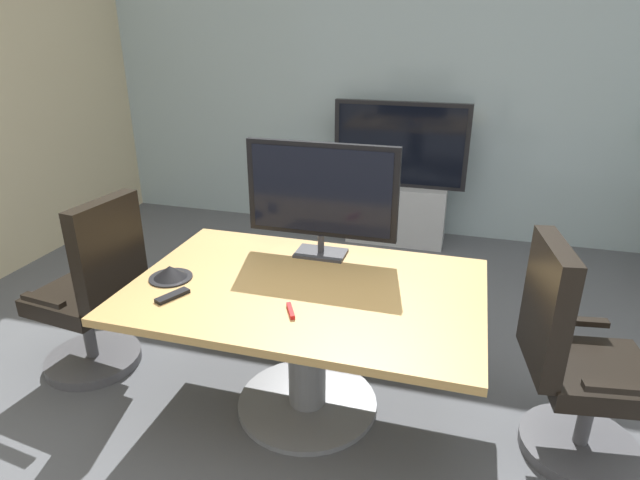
# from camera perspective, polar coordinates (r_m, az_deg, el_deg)

# --- Properties ---
(ground_plane) EXTENTS (7.14, 7.14, 0.00)m
(ground_plane) POSITION_cam_1_polar(r_m,az_deg,el_deg) (2.88, 0.29, -20.20)
(ground_plane) COLOR #515459
(wall_back_glass_partition) EXTENTS (6.14, 0.10, 2.98)m
(wall_back_glass_partition) POSITION_cam_1_polar(r_m,az_deg,el_deg) (5.12, 10.06, 17.05)
(wall_back_glass_partition) COLOR #9EB2B7
(wall_back_glass_partition) RESTS_ON ground
(conference_table) EXTENTS (1.73, 1.15, 0.73)m
(conference_table) POSITION_cam_1_polar(r_m,az_deg,el_deg) (2.74, -1.47, -8.72)
(conference_table) COLOR #B2894C
(conference_table) RESTS_ON ground
(office_chair_left) EXTENTS (0.62, 0.60, 1.09)m
(office_chair_left) POSITION_cam_1_polar(r_m,az_deg,el_deg) (3.34, -23.15, -6.10)
(office_chair_left) COLOR #4C4C51
(office_chair_left) RESTS_ON ground
(office_chair_right) EXTENTS (0.63, 0.61, 1.09)m
(office_chair_right) POSITION_cam_1_polar(r_m,az_deg,el_deg) (2.77, 25.73, -12.78)
(office_chair_right) COLOR #4C4C51
(office_chair_right) RESTS_ON ground
(tv_monitor) EXTENTS (0.84, 0.18, 0.64)m
(tv_monitor) POSITION_cam_1_polar(r_m,az_deg,el_deg) (2.87, 0.15, 5.06)
(tv_monitor) COLOR #333338
(tv_monitor) RESTS_ON conference_table
(wall_display_unit) EXTENTS (1.20, 0.36, 1.31)m
(wall_display_unit) POSITION_cam_1_polar(r_m,az_deg,el_deg) (4.99, 8.36, 4.69)
(wall_display_unit) COLOR #B7BABC
(wall_display_unit) RESTS_ON ground
(conference_phone) EXTENTS (0.22, 0.22, 0.07)m
(conference_phone) POSITION_cam_1_polar(r_m,az_deg,el_deg) (2.81, -15.87, -3.44)
(conference_phone) COLOR black
(conference_phone) RESTS_ON conference_table
(remote_control) EXTENTS (0.12, 0.18, 0.02)m
(remote_control) POSITION_cam_1_polar(r_m,az_deg,el_deg) (2.63, -15.64, -5.81)
(remote_control) COLOR black
(remote_control) RESTS_ON conference_table
(whiteboard_marker) EXTENTS (0.08, 0.12, 0.02)m
(whiteboard_marker) POSITION_cam_1_polar(r_m,az_deg,el_deg) (2.41, -3.19, -7.63)
(whiteboard_marker) COLOR red
(whiteboard_marker) RESTS_ON conference_table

